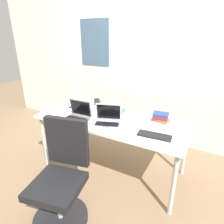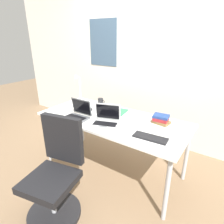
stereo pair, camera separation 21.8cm
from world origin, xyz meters
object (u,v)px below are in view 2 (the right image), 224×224
external_keyboard (150,138)px  computer_mouse (90,109)px  book_stack (161,119)px  paper_folder_near_mouse (116,112)px  laptop_back_right (106,120)px  desk_lamp (78,88)px  coffee_mug (101,101)px  office_chair (56,177)px  pill_bottle (77,108)px  laptop_near_lamp (77,114)px  cell_phone (77,105)px

external_keyboard → computer_mouse: computer_mouse is taller
computer_mouse → book_stack: size_ratio=0.48×
external_keyboard → book_stack: (-0.05, 0.39, 0.04)m
computer_mouse → paper_folder_near_mouse: size_ratio=0.31×
laptop_back_right → external_keyboard: (0.54, -0.02, -0.04)m
paper_folder_near_mouse → computer_mouse: bearing=-155.5°
desk_lamp → coffee_mug: 0.41m
external_keyboard → office_chair: (-0.67, -0.64, -0.35)m
desk_lamp → book_stack: (1.33, -0.08, -0.15)m
desk_lamp → laptop_back_right: 0.96m
pill_bottle → book_stack: 1.08m
laptop_near_lamp → coffee_mug: (-0.07, 0.55, -0.00)m
computer_mouse → coffee_mug: bearing=73.5°
external_keyboard → laptop_near_lamp: bearing=178.3°
laptop_near_lamp → pill_bottle: laptop_near_lamp is taller
desk_lamp → laptop_near_lamp: size_ratio=1.35×
laptop_back_right → paper_folder_near_mouse: 0.38m
external_keyboard → paper_folder_near_mouse: (-0.64, 0.38, -0.01)m
pill_bottle → coffee_mug: (0.09, 0.39, 0.00)m
laptop_near_lamp → cell_phone: (-0.32, 0.32, -0.04)m
computer_mouse → office_chair: office_chair is taller
paper_folder_near_mouse → book_stack: bearing=1.3°
pill_bottle → office_chair: (0.43, -0.76, -0.38)m
laptop_near_lamp → office_chair: 0.76m
external_keyboard → pill_bottle: 1.10m
desk_lamp → laptop_near_lamp: (0.45, -0.50, -0.15)m
desk_lamp → office_chair: (0.71, -1.11, -0.54)m
coffee_mug → book_stack: bearing=-7.3°
paper_folder_near_mouse → office_chair: (-0.03, -1.02, -0.35)m
laptop_near_lamp → book_stack: 0.98m
desk_lamp → coffee_mug: bearing=6.7°
desk_lamp → coffee_mug: (0.38, 0.05, -0.15)m
coffee_mug → laptop_back_right: bearing=-47.4°
desk_lamp → pill_bottle: size_ratio=5.07×
pill_bottle → paper_folder_near_mouse: (0.45, 0.26, -0.04)m
paper_folder_near_mouse → laptop_near_lamp: bearing=-124.8°
laptop_near_lamp → cell_phone: laptop_near_lamp is taller
laptop_back_right → laptop_near_lamp: 0.39m
computer_mouse → cell_phone: 0.29m
book_stack → coffee_mug: 0.96m
coffee_mug → office_chair: size_ratio=0.12×
computer_mouse → book_stack: bearing=-15.7°
computer_mouse → coffee_mug: coffee_mug is taller
book_stack → cell_phone: bearing=-174.7°
laptop_back_right → book_stack: (0.50, 0.38, 0.00)m
computer_mouse → office_chair: (0.29, -0.87, -0.36)m
external_keyboard → computer_mouse: bearing=162.4°
pill_bottle → paper_folder_near_mouse: pill_bottle is taller
pill_bottle → coffee_mug: coffee_mug is taller
laptop_back_right → pill_bottle: bearing=169.3°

